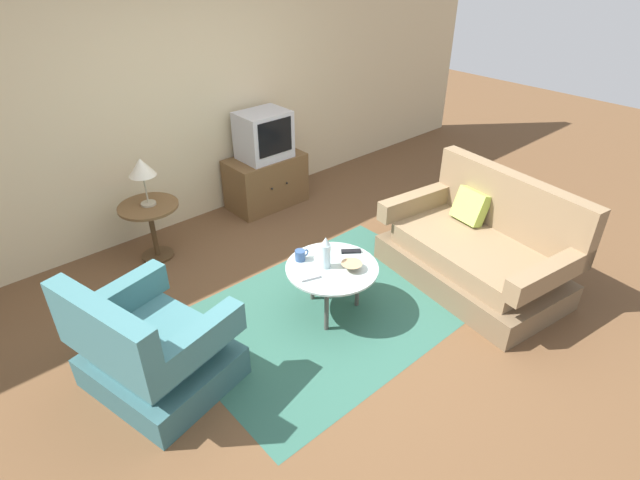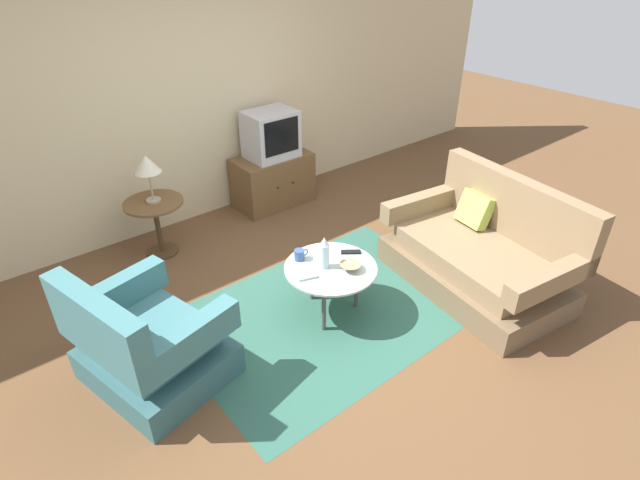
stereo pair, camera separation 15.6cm
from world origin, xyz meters
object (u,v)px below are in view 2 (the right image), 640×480
side_table (156,216)px  vase (325,253)px  tv_stand (273,180)px  coffee_table (331,271)px  table_lamp (147,165)px  mug (300,255)px  tv_remote_silver (308,277)px  bowl (350,267)px  television (271,134)px  tv_remote_dark (351,252)px  armchair (147,346)px  couch (481,255)px

side_table → vase: vase is taller
tv_stand → coffee_table: bearing=-111.7°
table_lamp → mug: size_ratio=3.49×
table_lamp → tv_remote_silver: (0.46, -1.77, -0.47)m
tv_stand → bowl: tv_stand is taller
television → side_table: bearing=-173.1°
television → mug: 1.95m
tv_remote_dark → armchair: bearing=-148.2°
vase → tv_remote_silver: (-0.20, -0.04, -0.12)m
table_lamp → mug: table_lamp is taller
armchair → tv_stand: 2.81m
couch → table_lamp: (-1.99, 2.29, 0.63)m
armchair → tv_remote_dark: (1.72, -0.18, 0.15)m
vase → side_table: bearing=111.1°
tv_remote_silver → side_table: bearing=-56.0°
tv_stand → tv_remote_dark: 1.97m
couch → armchair: bearing=82.9°
vase → tv_stand: bearing=67.0°
coffee_table → bowl: (0.09, -0.13, 0.07)m
couch → table_lamp: size_ratio=3.73×
television → tv_remote_silver: size_ratio=3.32×
coffee_table → bowl: size_ratio=4.41×
mug → bowl: bearing=-60.0°
vase → armchair: bearing=171.9°
coffee_table → tv_remote_dark: 0.27m
mug → bowl: size_ratio=0.77×
vase → tv_remote_silver: bearing=-169.1°
side_table → mug: size_ratio=4.33×
table_lamp → mug: 1.68m
side_table → tv_remote_dark: side_table is taller
side_table → couch: bearing=-48.8°
vase → mug: 0.25m
coffee_table → tv_remote_silver: 0.24m
television → coffee_table: bearing=-111.8°
armchair → side_table: bearing=140.7°
mug → tv_remote_silver: mug is taller
television → tv_remote_dark: bearing=-105.2°
table_lamp → tv_remote_dark: table_lamp is taller
armchair → side_table: armchair is taller
couch → table_lamp: bearing=49.3°
side_table → mug: 1.63m
armchair → mug: armchair is taller
vase → television: bearing=66.9°
table_lamp → tv_remote_dark: (0.96, -1.72, -0.47)m
mug → couch: bearing=-28.6°
tv_remote_dark → tv_remote_silver: same height
table_lamp → tv_stand: bearing=7.0°
table_lamp → bowl: 2.10m
armchair → coffee_table: bearing=67.8°
side_table → bowl: side_table is taller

